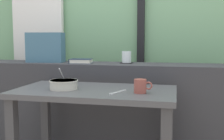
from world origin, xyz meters
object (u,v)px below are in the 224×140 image
object	(u,v)px
closed_book	(81,61)
throw_pillow	(46,47)
breakfast_table	(95,107)
juice_glass	(127,57)
soup_bowl	(64,85)
fork_utensil	(118,92)
ceramic_mug	(141,86)
coaster_square	(127,63)

from	to	relation	value
closed_book	throw_pillow	world-z (taller)	throw_pillow
breakfast_table	juice_glass	xyz separation A→B (m)	(0.11, 0.59, 0.30)
breakfast_table	closed_book	bearing A→B (deg)	118.39
soup_bowl	fork_utensil	size ratio (longest dim) A/B	1.11
throw_pillow	ceramic_mug	world-z (taller)	throw_pillow
throw_pillow	soup_bowl	size ratio (longest dim) A/B	1.70
breakfast_table	fork_utensil	world-z (taller)	fork_utensil
closed_book	throw_pillow	distance (m)	0.36
fork_utensil	juice_glass	bearing A→B (deg)	117.34
closed_book	breakfast_table	bearing A→B (deg)	-61.61
throw_pillow	fork_utensil	world-z (taller)	throw_pillow
soup_bowl	coaster_square	bearing A→B (deg)	64.50
juice_glass	throw_pillow	distance (m)	0.73
closed_book	ceramic_mug	xyz separation A→B (m)	(0.58, -0.57, -0.10)
soup_bowl	ceramic_mug	xyz separation A→B (m)	(0.51, -0.02, 0.01)
fork_utensil	ceramic_mug	bearing A→B (deg)	29.45
fork_utensil	breakfast_table	bearing A→B (deg)	174.14
breakfast_table	juice_glass	distance (m)	0.67
throw_pillow	fork_utensil	distance (m)	1.04
soup_bowl	fork_utensil	bearing A→B (deg)	-5.93
juice_glass	ceramic_mug	size ratio (longest dim) A/B	0.86
soup_bowl	ceramic_mug	size ratio (longest dim) A/B	1.67
soup_bowl	juice_glass	bearing A→B (deg)	64.50
juice_glass	closed_book	xyz separation A→B (m)	(-0.38, -0.09, -0.03)
juice_glass	closed_book	world-z (taller)	juice_glass
breakfast_table	ceramic_mug	bearing A→B (deg)	-13.03
breakfast_table	soup_bowl	size ratio (longest dim) A/B	5.55
soup_bowl	closed_book	bearing A→B (deg)	97.35
fork_utensil	ceramic_mug	world-z (taller)	ceramic_mug
closed_book	throw_pillow	size ratio (longest dim) A/B	0.60
fork_utensil	ceramic_mug	size ratio (longest dim) A/B	1.50
coaster_square	ceramic_mug	world-z (taller)	coaster_square
closed_book	juice_glass	bearing A→B (deg)	13.03
juice_glass	ceramic_mug	xyz separation A→B (m)	(0.20, -0.66, -0.13)
coaster_square	throw_pillow	size ratio (longest dim) A/B	0.31
throw_pillow	ceramic_mug	size ratio (longest dim) A/B	2.83
breakfast_table	coaster_square	xyz separation A→B (m)	(0.11, 0.59, 0.25)
breakfast_table	throw_pillow	bearing A→B (deg)	138.29
closed_book	soup_bowl	size ratio (longest dim) A/B	1.02
fork_utensil	closed_book	bearing A→B (deg)	148.61
juice_glass	fork_utensil	xyz separation A→B (m)	(0.07, -0.68, -0.17)
breakfast_table	closed_book	distance (m)	0.63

